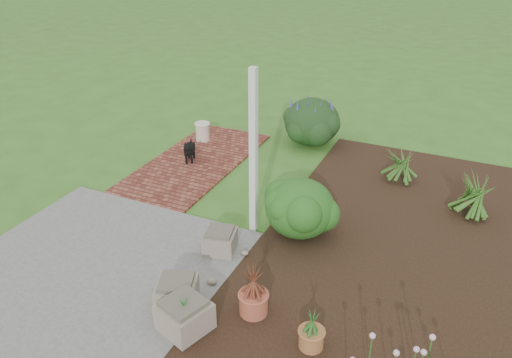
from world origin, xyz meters
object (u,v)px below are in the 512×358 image
at_px(black_dog, 189,149).
at_px(cream_ceramic_urn, 203,132).
at_px(stone_trough_near, 185,316).
at_px(evergreen_shrub, 300,207).

bearing_deg(black_dog, cream_ceramic_urn, 85.33).
xyz_separation_m(stone_trough_near, cream_ceramic_urn, (-2.57, 4.81, 0.02)).
height_order(stone_trough_near, cream_ceramic_urn, cream_ceramic_urn).
relative_size(stone_trough_near, cream_ceramic_urn, 1.34).
distance_m(stone_trough_near, black_dog, 4.41).
relative_size(stone_trough_near, evergreen_shrub, 0.50).
relative_size(black_dog, cream_ceramic_urn, 1.30).
height_order(stone_trough_near, evergreen_shrub, evergreen_shrub).
relative_size(black_dog, evergreen_shrub, 0.48).
bearing_deg(evergreen_shrub, black_dog, 153.45).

